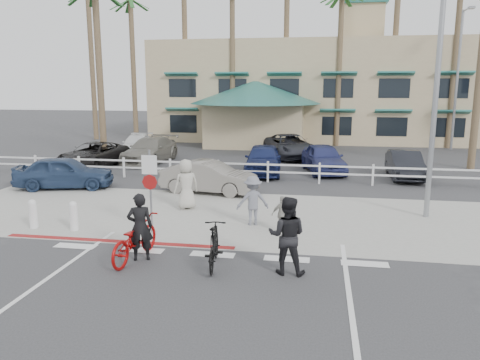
% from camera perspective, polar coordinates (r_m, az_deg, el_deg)
% --- Properties ---
extents(ground, '(140.00, 140.00, 0.00)m').
position_cam_1_polar(ground, '(12.28, -3.99, -10.08)').
color(ground, '#333335').
extents(bike_path, '(12.00, 16.00, 0.01)m').
position_cam_1_polar(bike_path, '(10.51, -6.63, -13.97)').
color(bike_path, '#333335').
rests_on(bike_path, ground).
extents(sidewalk_plaza, '(22.00, 7.00, 0.01)m').
position_cam_1_polar(sidewalk_plaza, '(16.46, -0.30, -4.40)').
color(sidewalk_plaza, gray).
rests_on(sidewalk_plaza, ground).
extents(cross_street, '(40.00, 5.00, 0.01)m').
position_cam_1_polar(cross_street, '(20.29, 1.66, -1.36)').
color(cross_street, '#333335').
rests_on(cross_street, ground).
extents(parking_lot, '(50.00, 16.00, 0.01)m').
position_cam_1_polar(parking_lot, '(29.56, 4.24, 2.67)').
color(parking_lot, '#333335').
rests_on(parking_lot, ground).
extents(curb_red, '(7.00, 0.25, 0.02)m').
position_cam_1_polar(curb_red, '(14.29, -14.70, -7.25)').
color(curb_red, maroon).
rests_on(curb_red, ground).
extents(rail_fence, '(29.40, 0.16, 1.00)m').
position_cam_1_polar(rail_fence, '(22.07, 3.68, 0.99)').
color(rail_fence, silver).
rests_on(rail_fence, ground).
extents(building, '(28.00, 16.00, 11.30)m').
position_cam_1_polar(building, '(42.11, 8.89, 12.88)').
color(building, tan).
rests_on(building, ground).
extents(sign_post, '(0.50, 0.10, 2.90)m').
position_cam_1_polar(sign_post, '(14.54, -10.86, -0.87)').
color(sign_post, gray).
rests_on(sign_post, ground).
extents(bollard_0, '(0.26, 0.26, 0.95)m').
position_cam_1_polar(bollard_0, '(15.64, -19.62, -4.15)').
color(bollard_0, silver).
rests_on(bollard_0, ground).
extents(bollard_1, '(0.26, 0.26, 0.95)m').
position_cam_1_polar(bollard_1, '(16.36, -23.91, -3.80)').
color(bollard_1, silver).
rests_on(bollard_1, ground).
extents(streetlight_0, '(0.60, 2.00, 9.00)m').
position_cam_1_polar(streetlight_0, '(17.01, 22.84, 10.57)').
color(streetlight_0, gray).
rests_on(streetlight_0, ground).
extents(streetlight_1, '(0.60, 2.00, 9.50)m').
position_cam_1_polar(streetlight_1, '(36.29, 24.93, 10.81)').
color(streetlight_1, gray).
rests_on(streetlight_1, ground).
extents(palm_0, '(4.00, 4.00, 15.00)m').
position_cam_1_polar(palm_0, '(41.67, -17.71, 15.06)').
color(palm_0, '#1F5122').
rests_on(palm_0, ground).
extents(palm_1, '(4.00, 4.00, 13.00)m').
position_cam_1_polar(palm_1, '(39.04, -12.92, 14.11)').
color(palm_1, '#1F5122').
rests_on(palm_1, ground).
extents(palm_2, '(4.00, 4.00, 16.00)m').
position_cam_1_polar(palm_2, '(38.77, -6.73, 16.56)').
color(palm_2, '#1F5122').
rests_on(palm_2, ground).
extents(palm_3, '(4.00, 4.00, 14.00)m').
position_cam_1_polar(palm_3, '(36.80, -0.94, 15.35)').
color(palm_3, '#1F5122').
rests_on(palm_3, ground).
extents(palm_4, '(4.00, 4.00, 15.00)m').
position_cam_1_polar(palm_4, '(37.31, 5.65, 16.01)').
color(palm_4, '#1F5122').
rests_on(palm_4, ground).
extents(palm_5, '(4.00, 4.00, 13.00)m').
position_cam_1_polar(palm_5, '(36.17, 12.04, 14.38)').
color(palm_5, '#1F5122').
rests_on(palm_5, ground).
extents(palm_6, '(4.00, 4.00, 17.00)m').
position_cam_1_polar(palm_6, '(37.67, 18.47, 16.98)').
color(palm_6, '#1F5122').
rests_on(palm_6, ground).
extents(palm_7, '(4.00, 4.00, 14.00)m').
position_cam_1_polar(palm_7, '(37.34, 24.82, 14.27)').
color(palm_7, '#1F5122').
rests_on(palm_7, ground).
extents(palm_10, '(4.00, 4.00, 12.00)m').
position_cam_1_polar(palm_10, '(29.08, -16.84, 13.93)').
color(palm_10, '#1F5122').
rests_on(palm_10, ground).
extents(bike_red, '(1.05, 2.29, 1.16)m').
position_cam_1_polar(bike_red, '(12.59, -12.75, -6.98)').
color(bike_red, '#8F0908').
rests_on(bike_red, ground).
extents(rider_red, '(0.77, 0.64, 1.80)m').
position_cam_1_polar(rider_red, '(12.45, -12.09, -5.63)').
color(rider_red, black).
rests_on(rider_red, ground).
extents(bike_black, '(0.75, 1.92, 1.13)m').
position_cam_1_polar(bike_black, '(11.86, -3.19, -7.96)').
color(bike_black, black).
rests_on(bike_black, ground).
extents(rider_black, '(0.98, 0.78, 1.92)m').
position_cam_1_polar(rider_black, '(11.38, 5.75, -6.74)').
color(rider_black, black).
rests_on(rider_black, ground).
extents(pedestrian_a, '(1.19, 0.89, 1.63)m').
position_cam_1_polar(pedestrian_a, '(15.26, 1.56, -2.53)').
color(pedestrian_a, slate).
rests_on(pedestrian_a, ground).
extents(pedestrian_child, '(0.73, 0.43, 1.16)m').
position_cam_1_polar(pedestrian_child, '(14.60, 5.21, -4.18)').
color(pedestrian_child, gray).
rests_on(pedestrian_child, ground).
extents(pedestrian_b, '(1.09, 1.00, 1.86)m').
position_cam_1_polar(pedestrian_b, '(17.32, -6.57, -0.52)').
color(pedestrian_b, '#B0ACA0').
rests_on(pedestrian_b, ground).
extents(car_white_sedan, '(4.31, 2.06, 1.36)m').
position_cam_1_polar(car_white_sedan, '(19.91, -3.80, 0.37)').
color(car_white_sedan, slate).
rests_on(car_white_sedan, ground).
extents(car_red_compact, '(4.52, 2.71, 1.44)m').
position_cam_1_polar(car_red_compact, '(22.16, -20.64, 0.89)').
color(car_red_compact, navy).
rests_on(car_red_compact, ground).
extents(lot_car_0, '(2.80, 5.11, 1.36)m').
position_cam_1_polar(lot_car_0, '(27.56, -17.41, 2.96)').
color(lot_car_0, black).
rests_on(lot_car_0, ground).
extents(lot_car_1, '(2.37, 5.18, 1.47)m').
position_cam_1_polar(lot_car_1, '(28.28, -10.91, 3.59)').
color(lot_car_1, slate).
rests_on(lot_car_1, ground).
extents(lot_car_2, '(2.11, 4.57, 1.52)m').
position_cam_1_polar(lot_car_2, '(24.20, 2.83, 2.55)').
color(lot_car_2, navy).
rests_on(lot_car_2, ground).
extents(lot_car_3, '(1.43, 4.07, 1.34)m').
position_cam_1_polar(lot_car_3, '(24.40, 19.47, 1.76)').
color(lot_car_3, black).
rests_on(lot_car_3, ground).
extents(lot_car_4, '(2.65, 4.67, 1.28)m').
position_cam_1_polar(lot_car_4, '(31.89, -12.40, 4.23)').
color(lot_car_4, silver).
rests_on(lot_car_4, ground).
extents(lot_car_5, '(4.11, 5.80, 1.47)m').
position_cam_1_polar(lot_car_5, '(29.77, 6.12, 4.12)').
color(lot_car_5, '#292A32').
rests_on(lot_car_5, ground).
extents(lot_car_6, '(2.72, 4.67, 1.49)m').
position_cam_1_polar(lot_car_6, '(24.97, 10.14, 2.63)').
color(lot_car_6, navy).
rests_on(lot_car_6, ground).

